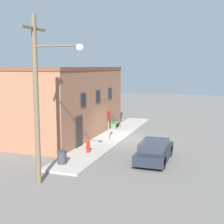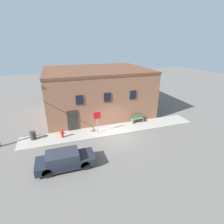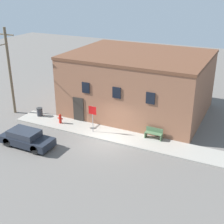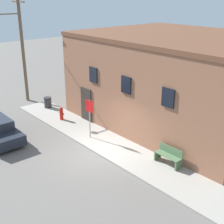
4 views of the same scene
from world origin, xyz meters
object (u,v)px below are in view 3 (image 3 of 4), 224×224
Objects in this scene: fire_hydrant at (60,119)px; parked_car at (26,138)px; stop_sign at (93,114)px; trash_bin at (40,112)px; bench at (154,133)px; utility_pole at (8,69)px.

fire_hydrant is 4.18m from parked_car.
parked_car is at bearing -130.07° from stop_sign.
parked_car is (-0.06, -4.18, 0.08)m from fire_hydrant.
stop_sign reaches higher than fire_hydrant.
parked_car reaches higher than trash_bin.
bench is 9.49m from parked_car.
stop_sign is 5.28m from parked_car.
utility_pole is (-5.23, 0.09, 3.68)m from fire_hydrant.
stop_sign is 0.28× the size of utility_pole.
fire_hydrant is 0.10× the size of utility_pole.
parked_car is (5.17, -4.27, -3.60)m from utility_pole.
trash_bin is at bearing 169.22° from fire_hydrant.
utility_pole is at bearing -176.77° from bench.
bench is at bearing 3.23° from utility_pole.
bench is at bearing 5.98° from fire_hydrant.
fire_hydrant is 2.58m from trash_bin.
stop_sign reaches higher than bench.
trash_bin is 0.18× the size of parked_car.
parked_car reaches higher than fire_hydrant.
utility_pole is at bearing 177.97° from stop_sign.
parked_car is at bearing -62.05° from trash_bin.
bench is (4.72, 1.05, -1.11)m from stop_sign.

